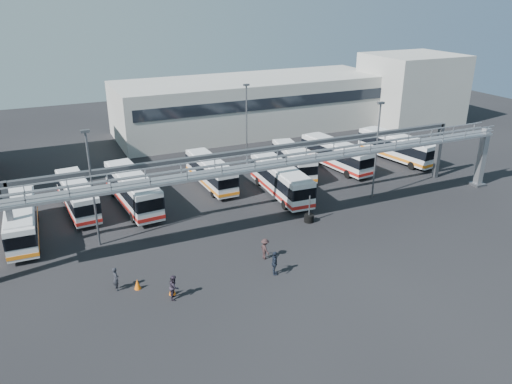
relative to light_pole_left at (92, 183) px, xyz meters
name	(u,v)px	position (x,y,z in m)	size (l,w,h in m)	color
ground	(307,248)	(16.00, -8.00, -5.73)	(140.00, 140.00, 0.00)	black
gantry	(277,167)	(16.00, -2.13, -0.22)	(51.40, 5.15, 7.10)	#94979C
warehouse	(253,104)	(28.00, 30.00, -1.73)	(42.00, 14.00, 8.00)	#9E9E99
building_right	(411,88)	(54.00, 24.00, -0.23)	(14.00, 12.00, 11.00)	#B2B2AD
light_pole_left	(92,183)	(0.00, 0.00, 0.00)	(0.70, 0.35, 10.21)	#4C4F54
light_pole_mid	(377,145)	(28.00, -1.00, 0.00)	(0.70, 0.35, 10.21)	#4C4F54
light_pole_back	(247,121)	(20.00, 14.00, 0.00)	(0.70, 0.35, 10.21)	#4C4F54
bus_0	(22,220)	(-5.87, 4.07, -3.95)	(2.72, 10.62, 3.21)	silver
bus_1	(77,195)	(-0.78, 8.29, -4.01)	(3.21, 10.41, 3.11)	silver
bus_2	(133,189)	(4.45, 7.10, -3.79)	(3.66, 11.74, 3.51)	silver
bus_4	(211,171)	(13.56, 9.30, -4.00)	(2.66, 10.35, 3.12)	silver
bus_5	(281,179)	(19.38, 3.55, -3.85)	(3.14, 11.28, 3.39)	silver
bus_6	(293,160)	(23.99, 9.19, -4.04)	(3.97, 10.32, 3.06)	silver
bus_7	(336,154)	(29.66, 8.66, -3.88)	(3.88, 11.23, 3.34)	silver
bus_9	(397,146)	(38.36, 7.99, -3.86)	(4.40, 11.41, 3.38)	silver
pedestrian_a	(116,279)	(0.10, -7.72, -4.81)	(0.67, 0.44, 1.83)	black
pedestrian_b	(174,287)	(3.67, -10.54, -4.81)	(0.89, 0.70, 1.84)	#27202D
pedestrian_c	(265,249)	(11.97, -8.11, -4.83)	(1.16, 0.66, 1.79)	#2E1F20
pedestrian_d	(275,263)	(11.58, -10.62, -4.75)	(1.14, 0.48, 1.95)	#1B2231
cone_left	(172,290)	(3.64, -10.02, -5.33)	(0.49, 0.49, 0.78)	orange
cone_right	(137,284)	(1.51, -8.25, -5.33)	(0.50, 0.50, 0.79)	orange
tire_stack	(309,217)	(18.79, -3.50, -5.28)	(0.93, 0.93, 2.66)	black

